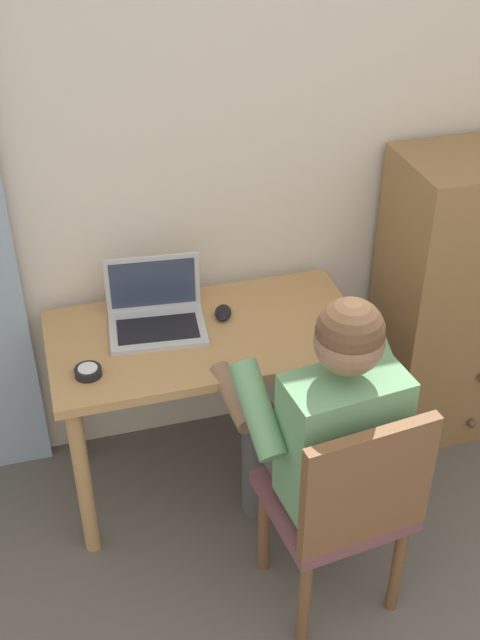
# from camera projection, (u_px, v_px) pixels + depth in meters

# --- Properties ---
(wall_back) EXTENTS (4.80, 0.05, 2.50)m
(wall_back) POSITION_uv_depth(u_px,v_px,m) (256.00, 144.00, 2.90)
(wall_back) COLOR beige
(wall_back) RESTS_ON ground_plane
(desk) EXTENTS (1.12, 0.59, 0.72)m
(desk) POSITION_uv_depth(u_px,v_px,m) (206.00, 357.00, 2.91)
(desk) COLOR tan
(desk) RESTS_ON ground_plane
(dresser) EXTENTS (0.64, 0.45, 1.22)m
(dresser) POSITION_uv_depth(u_px,v_px,m) (465.00, 297.00, 3.23)
(dresser) COLOR olive
(dresser) RESTS_ON ground_plane
(chair) EXTENTS (0.46, 0.45, 0.88)m
(chair) POSITION_uv_depth(u_px,v_px,m) (345.00, 503.00, 2.48)
(chair) COLOR brown
(chair) RESTS_ON ground_plane
(person_seated) EXTENTS (0.57, 0.61, 1.20)m
(person_seated) POSITION_uv_depth(u_px,v_px,m) (322.00, 422.00, 2.52)
(person_seated) COLOR #4C4C4C
(person_seated) RESTS_ON ground_plane
(laptop) EXTENTS (0.36, 0.28, 0.24)m
(laptop) POSITION_uv_depth(u_px,v_px,m) (156.00, 313.00, 2.86)
(laptop) COLOR #B7BABF
(laptop) RESTS_ON desk
(computer_mouse) EXTENTS (0.09, 0.11, 0.03)m
(computer_mouse) POSITION_uv_depth(u_px,v_px,m) (223.00, 313.00, 2.92)
(computer_mouse) COLOR black
(computer_mouse) RESTS_ON desk
(desk_clock) EXTENTS (0.09, 0.09, 0.03)m
(desk_clock) POSITION_uv_depth(u_px,v_px,m) (88.00, 372.00, 2.64)
(desk_clock) COLOR black
(desk_clock) RESTS_ON desk
(coffee_mug) EXTENTS (0.12, 0.08, 0.09)m
(coffee_mug) POSITION_uv_depth(u_px,v_px,m) (346.00, 332.00, 2.76)
(coffee_mug) COLOR #9E3D38
(coffee_mug) RESTS_ON desk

